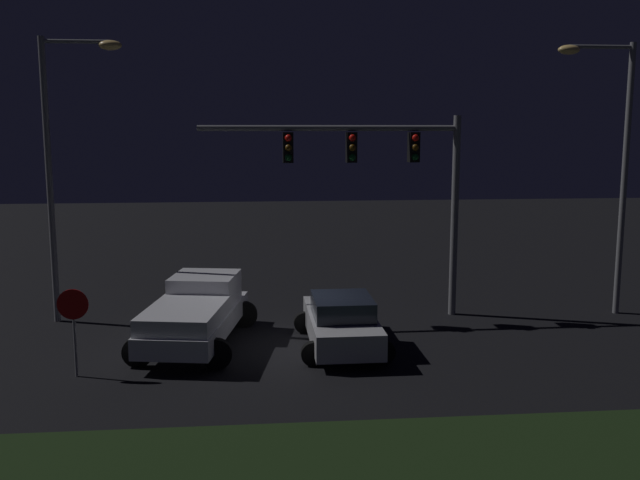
{
  "coord_description": "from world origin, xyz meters",
  "views": [
    {
      "loc": [
        -1.27,
        -19.33,
        6.11
      ],
      "look_at": [
        0.56,
        0.03,
        3.03
      ],
      "focal_mm": 39.83,
      "sensor_mm": 36.0,
      "label": 1
    }
  ],
  "objects_px": {
    "traffic_signal_gantry": "(381,166)",
    "street_lamp_left": "(63,148)",
    "street_lamp_right": "(612,148)",
    "pickup_truck": "(197,309)",
    "stop_sign": "(73,316)",
    "car_sedan": "(341,322)"
  },
  "relations": [
    {
      "from": "street_lamp_right",
      "to": "car_sedan",
      "type": "bearing_deg",
      "value": -162.37
    },
    {
      "from": "car_sedan",
      "to": "street_lamp_right",
      "type": "xyz_separation_m",
      "value": [
        9.11,
        2.9,
        4.72
      ]
    },
    {
      "from": "car_sedan",
      "to": "street_lamp_right",
      "type": "distance_m",
      "value": 10.66
    },
    {
      "from": "car_sedan",
      "to": "street_lamp_left",
      "type": "xyz_separation_m",
      "value": [
        -8.24,
        3.62,
        4.75
      ]
    },
    {
      "from": "pickup_truck",
      "to": "traffic_signal_gantry",
      "type": "xyz_separation_m",
      "value": [
        5.71,
        2.45,
        3.9
      ]
    },
    {
      "from": "street_lamp_left",
      "to": "traffic_signal_gantry",
      "type": "bearing_deg",
      "value": -2.13
    },
    {
      "from": "street_lamp_right",
      "to": "stop_sign",
      "type": "bearing_deg",
      "value": -163.85
    },
    {
      "from": "traffic_signal_gantry",
      "to": "street_lamp_left",
      "type": "xyz_separation_m",
      "value": [
        -9.89,
        0.37,
        0.59
      ]
    },
    {
      "from": "pickup_truck",
      "to": "stop_sign",
      "type": "relative_size",
      "value": 2.54
    },
    {
      "from": "traffic_signal_gantry",
      "to": "street_lamp_left",
      "type": "bearing_deg",
      "value": 177.87
    },
    {
      "from": "pickup_truck",
      "to": "street_lamp_right",
      "type": "height_order",
      "value": "street_lamp_right"
    },
    {
      "from": "pickup_truck",
      "to": "street_lamp_right",
      "type": "xyz_separation_m",
      "value": [
        13.16,
        2.09,
        4.46
      ]
    },
    {
      "from": "street_lamp_left",
      "to": "stop_sign",
      "type": "relative_size",
      "value": 3.96
    },
    {
      "from": "car_sedan",
      "to": "traffic_signal_gantry",
      "type": "height_order",
      "value": "traffic_signal_gantry"
    },
    {
      "from": "street_lamp_left",
      "to": "car_sedan",
      "type": "bearing_deg",
      "value": -23.71
    },
    {
      "from": "traffic_signal_gantry",
      "to": "street_lamp_left",
      "type": "height_order",
      "value": "street_lamp_left"
    },
    {
      "from": "pickup_truck",
      "to": "street_lamp_left",
      "type": "distance_m",
      "value": 6.76
    },
    {
      "from": "street_lamp_right",
      "to": "street_lamp_left",
      "type": "bearing_deg",
      "value": 177.62
    },
    {
      "from": "traffic_signal_gantry",
      "to": "stop_sign",
      "type": "distance_m",
      "value": 10.39
    },
    {
      "from": "stop_sign",
      "to": "car_sedan",
      "type": "bearing_deg",
      "value": 14.13
    },
    {
      "from": "car_sedan",
      "to": "traffic_signal_gantry",
      "type": "xyz_separation_m",
      "value": [
        1.66,
        3.25,
        4.16
      ]
    },
    {
      "from": "street_lamp_left",
      "to": "street_lamp_right",
      "type": "xyz_separation_m",
      "value": [
        17.35,
        -0.72,
        -0.03
      ]
    }
  ]
}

